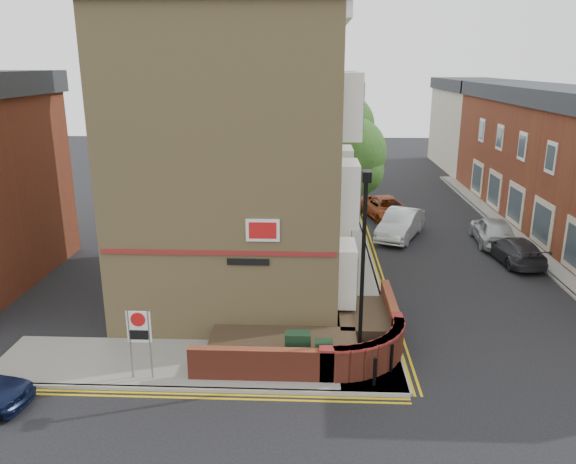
# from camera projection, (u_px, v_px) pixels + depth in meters

# --- Properties ---
(ground) EXTENTS (120.00, 120.00, 0.00)m
(ground) POSITION_uv_depth(u_px,v_px,m) (307.00, 394.00, 16.44)
(ground) COLOR black
(ground) RESTS_ON ground
(pavement_corner) EXTENTS (13.00, 3.00, 0.12)m
(pavement_corner) POSITION_uv_depth(u_px,v_px,m) (198.00, 363.00, 18.00)
(pavement_corner) COLOR gray
(pavement_corner) RESTS_ON ground
(pavement_main) EXTENTS (2.00, 32.00, 0.12)m
(pavement_main) POSITION_uv_depth(u_px,v_px,m) (345.00, 234.00, 31.65)
(pavement_main) COLOR gray
(pavement_main) RESTS_ON ground
(pavement_far) EXTENTS (4.00, 40.00, 0.12)m
(pavement_far) POSITION_uv_depth(u_px,v_px,m) (567.00, 254.00, 28.32)
(pavement_far) COLOR gray
(pavement_far) RESTS_ON ground
(kerb_side) EXTENTS (13.00, 0.15, 0.12)m
(kerb_side) POSITION_uv_depth(u_px,v_px,m) (188.00, 389.00, 16.57)
(kerb_side) COLOR gray
(kerb_side) RESTS_ON ground
(kerb_main_near) EXTENTS (0.15, 32.00, 0.12)m
(kerb_main_near) POSITION_uv_depth(u_px,v_px,m) (363.00, 234.00, 31.60)
(kerb_main_near) COLOR gray
(kerb_main_near) RESTS_ON ground
(kerb_main_far) EXTENTS (0.15, 40.00, 0.12)m
(kerb_main_far) POSITION_uv_depth(u_px,v_px,m) (527.00, 254.00, 28.40)
(kerb_main_far) COLOR gray
(kerb_main_far) RESTS_ON ground
(yellow_lines_side) EXTENTS (13.00, 0.28, 0.01)m
(yellow_lines_side) POSITION_uv_depth(u_px,v_px,m) (187.00, 396.00, 16.34)
(yellow_lines_side) COLOR gold
(yellow_lines_side) RESTS_ON ground
(yellow_lines_main) EXTENTS (0.28, 32.00, 0.01)m
(yellow_lines_main) POSITION_uv_depth(u_px,v_px,m) (368.00, 235.00, 31.61)
(yellow_lines_main) COLOR gold
(yellow_lines_main) RESTS_ON ground
(corner_building) EXTENTS (8.95, 10.40, 13.60)m
(corner_building) POSITION_uv_depth(u_px,v_px,m) (239.00, 144.00, 22.42)
(corner_building) COLOR tan
(corner_building) RESTS_ON ground
(garden_wall) EXTENTS (6.80, 6.00, 1.20)m
(garden_wall) POSITION_uv_depth(u_px,v_px,m) (308.00, 352.00, 18.83)
(garden_wall) COLOR maroon
(garden_wall) RESTS_ON ground
(lamppost) EXTENTS (0.25, 0.50, 6.30)m
(lamppost) POSITION_uv_depth(u_px,v_px,m) (362.00, 274.00, 16.56)
(lamppost) COLOR black
(lamppost) RESTS_ON pavement_corner
(utility_cabinet_large) EXTENTS (0.80, 0.45, 1.20)m
(utility_cabinet_large) POSITION_uv_depth(u_px,v_px,m) (298.00, 350.00, 17.49)
(utility_cabinet_large) COLOR black
(utility_cabinet_large) RESTS_ON pavement_corner
(utility_cabinet_small) EXTENTS (0.55, 0.40, 1.10)m
(utility_cabinet_small) POSITION_uv_depth(u_px,v_px,m) (324.00, 357.00, 17.18)
(utility_cabinet_small) COLOR black
(utility_cabinet_small) RESTS_ON pavement_corner
(bollard_near) EXTENTS (0.11, 0.11, 0.90)m
(bollard_near) POSITION_uv_depth(u_px,v_px,m) (375.00, 371.00, 16.57)
(bollard_near) COLOR black
(bollard_near) RESTS_ON pavement_corner
(bollard_far) EXTENTS (0.11, 0.11, 0.90)m
(bollard_far) POSITION_uv_depth(u_px,v_px,m) (392.00, 358.00, 17.31)
(bollard_far) COLOR black
(bollard_far) RESTS_ON pavement_corner
(zone_sign) EXTENTS (0.72, 0.07, 2.20)m
(zone_sign) POSITION_uv_depth(u_px,v_px,m) (139.00, 332.00, 16.65)
(zone_sign) COLOR slate
(zone_sign) RESTS_ON pavement_corner
(far_terrace) EXTENTS (5.40, 30.40, 8.00)m
(far_terrace) POSITION_uv_depth(u_px,v_px,m) (574.00, 163.00, 30.93)
(far_terrace) COLOR maroon
(far_terrace) RESTS_ON ground
(far_terrace_cream) EXTENTS (5.40, 12.40, 8.00)m
(far_terrace_cream) POSITION_uv_depth(u_px,v_px,m) (471.00, 124.00, 51.02)
(far_terrace_cream) COLOR #B5A795
(far_terrace_cream) RESTS_ON ground
(tree_near) EXTENTS (3.64, 3.65, 6.70)m
(tree_near) POSITION_uv_depth(u_px,v_px,m) (350.00, 158.00, 28.44)
(tree_near) COLOR #382B1E
(tree_near) RESTS_ON pavement_main
(tree_mid) EXTENTS (4.03, 4.03, 7.42)m
(tree_mid) POSITION_uv_depth(u_px,v_px,m) (343.00, 130.00, 35.95)
(tree_mid) COLOR #382B1E
(tree_mid) RESTS_ON pavement_main
(tree_far) EXTENTS (3.81, 3.81, 7.00)m
(tree_far) POSITION_uv_depth(u_px,v_px,m) (337.00, 122.00, 43.69)
(tree_far) COLOR #382B1E
(tree_far) RESTS_ON pavement_main
(traffic_light_assembly) EXTENTS (0.20, 0.16, 4.20)m
(traffic_light_assembly) POSITION_uv_depth(u_px,v_px,m) (345.00, 160.00, 39.46)
(traffic_light_assembly) COLOR black
(traffic_light_assembly) RESTS_ON pavement_main
(silver_car_near) EXTENTS (3.38, 4.97, 1.55)m
(silver_car_near) POSITION_uv_depth(u_px,v_px,m) (401.00, 224.00, 31.00)
(silver_car_near) COLOR silver
(silver_car_near) RESTS_ON ground
(red_car_main) EXTENTS (3.42, 5.33, 1.37)m
(red_car_main) POSITION_uv_depth(u_px,v_px,m) (387.00, 208.00, 34.75)
(red_car_main) COLOR maroon
(red_car_main) RESTS_ON ground
(grey_car_far) EXTENTS (2.17, 4.45, 1.25)m
(grey_car_far) POSITION_uv_depth(u_px,v_px,m) (514.00, 250.00, 27.22)
(grey_car_far) COLOR #28282C
(grey_car_far) RESTS_ON ground
(silver_car_far) EXTENTS (2.09, 4.56, 1.51)m
(silver_car_far) POSITION_uv_depth(u_px,v_px,m) (493.00, 230.00, 29.92)
(silver_car_far) COLOR #ADB1B5
(silver_car_far) RESTS_ON ground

